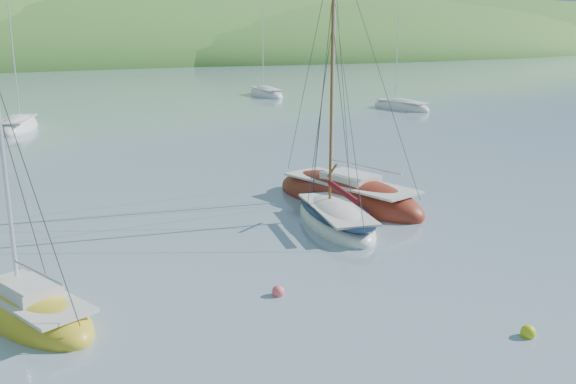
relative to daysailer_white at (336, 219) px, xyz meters
name	(u,v)px	position (x,y,z in m)	size (l,w,h in m)	color
ground	(428,313)	(-2.19, -8.74, -0.23)	(700.00, 700.00, 0.00)	gray
daysailer_white	(336,219)	(0.00, 0.00, 0.00)	(3.88, 7.16, 10.43)	white
sloop_red	(347,198)	(2.28, 2.66, 0.01)	(5.09, 9.35, 13.14)	maroon
sailboat_yellow	(31,312)	(-12.55, -3.69, -0.05)	(4.10, 6.12, 7.56)	gold
distant_sloop_a	(18,127)	(-9.48, 34.17, -0.05)	(4.94, 7.99, 10.76)	white
distant_sloop_b	(266,94)	(19.90, 48.55, -0.04)	(3.31, 8.11, 11.33)	white
distant_sloop_d	(401,108)	(26.56, 30.55, -0.06)	(3.80, 7.44, 10.13)	white
mooring_buoys	(223,302)	(-7.33, -5.48, -0.11)	(14.16, 11.00, 0.44)	#BFCF14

